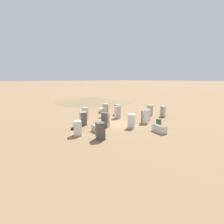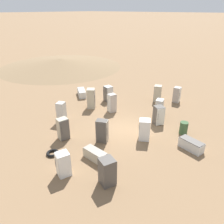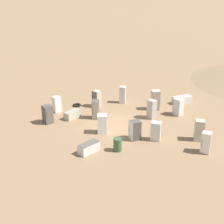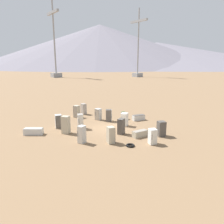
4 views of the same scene
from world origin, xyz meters
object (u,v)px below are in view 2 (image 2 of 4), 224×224
discarded_fridge_14 (158,93)px  discarded_fridge_0 (159,115)px  discarded_fridge_15 (95,155)px  discarded_fridge_8 (82,93)px  discarded_fridge_3 (112,103)px  discarded_fridge_5 (102,131)px  discarded_fridge_7 (107,172)px  discarded_fridge_10 (159,107)px  scrap_tire (53,153)px  discarded_fridge_6 (177,95)px  discarded_fridge_4 (63,164)px  discarded_fridge_2 (144,130)px  discarded_fridge_11 (61,112)px  discarded_fridge_9 (108,94)px  discarded_fridge_1 (191,145)px  discarded_fridge_13 (91,98)px  discarded_fridge_12 (63,129)px  rusty_barrel (184,128)px

discarded_fridge_14 → discarded_fridge_0: bearing=-173.0°
discarded_fridge_15 → discarded_fridge_8: bearing=53.8°
discarded_fridge_3 → discarded_fridge_5: size_ratio=1.01×
discarded_fridge_7 → discarded_fridge_10: bearing=123.1°
scrap_tire → discarded_fridge_6: bearing=170.0°
discarded_fridge_4 → discarded_fridge_7: (-1.05, 2.30, 0.05)m
discarded_fridge_2 → discarded_fridge_4: discarded_fridge_2 is taller
discarded_fridge_3 → discarded_fridge_10: (-2.03, 3.61, -0.10)m
discarded_fridge_11 → discarded_fridge_14: (-8.85, 3.87, -0.02)m
discarded_fridge_9 → discarded_fridge_15: (7.67, 5.54, -0.44)m
discarded_fridge_2 → discarded_fridge_7: bearing=157.2°
discarded_fridge_1 → discarded_fridge_13: bearing=-80.7°
discarded_fridge_10 → discarded_fridge_15: discarded_fridge_10 is taller
discarded_fridge_3 → discarded_fridge_12: 5.65m
discarded_fridge_8 → rusty_barrel: size_ratio=2.11×
discarded_fridge_6 → discarded_fridge_7: discarded_fridge_7 is taller
discarded_fridge_2 → discarded_fridge_10: discarded_fridge_2 is taller
discarded_fridge_14 → discarded_fridge_11: bearing=133.3°
discarded_fridge_8 → discarded_fridge_10: discarded_fridge_10 is taller
discarded_fridge_0 → discarded_fridge_2: (2.71, 0.37, 0.02)m
discarded_fridge_11 → discarded_fridge_4: bearing=-148.4°
discarded_fridge_8 → discarded_fridge_14: (-3.83, 6.87, 0.47)m
discarded_fridge_5 → rusty_barrel: bearing=113.2°
discarded_fridge_11 → discarded_fridge_1: bearing=-94.2°
discarded_fridge_0 → rusty_barrel: bearing=119.2°
discarded_fridge_5 → discarded_fridge_15: 2.12m
discarded_fridge_13 → scrap_tire: 7.53m
discarded_fridge_13 → rusty_barrel: 8.61m
discarded_fridge_5 → discarded_fridge_10: discarded_fridge_5 is taller
discarded_fridge_8 → discarded_fridge_15: size_ratio=1.22×
discarded_fridge_0 → discarded_fridge_11: 7.84m
discarded_fridge_3 → discarded_fridge_0: bearing=-152.7°
discarded_fridge_7 → discarded_fridge_2: bearing=120.7°
discarded_fridge_12 → discarded_fridge_15: (0.30, 3.39, -0.46)m
discarded_fridge_1 → discarded_fridge_14: bearing=-122.8°
discarded_fridge_2 → discarded_fridge_6: (-7.84, -1.19, 0.00)m
discarded_fridge_12 → discarded_fridge_15: bearing=97.7°
discarded_fridge_12 → discarded_fridge_3: bearing=-164.8°
discarded_fridge_11 → scrap_tire: 4.61m
discarded_fridge_3 → discarded_fridge_15: size_ratio=1.02×
discarded_fridge_14 → discarded_fridge_8: bearing=96.1°
discarded_fridge_0 → discarded_fridge_14: discarded_fridge_14 is taller
discarded_fridge_1 → discarded_fridge_8: size_ratio=0.85×
discarded_fridge_11 → rusty_barrel: 9.61m
discarded_fridge_9 → discarded_fridge_13: 2.30m
discarded_fridge_6 → discarded_fridge_11: 11.24m
discarded_fridge_0 → discarded_fridge_2: size_ratio=0.97×
discarded_fridge_3 → discarded_fridge_13: 2.09m
discarded_fridge_13 → discarded_fridge_4: bearing=-3.3°
discarded_fridge_0 → discarded_fridge_4: 8.76m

